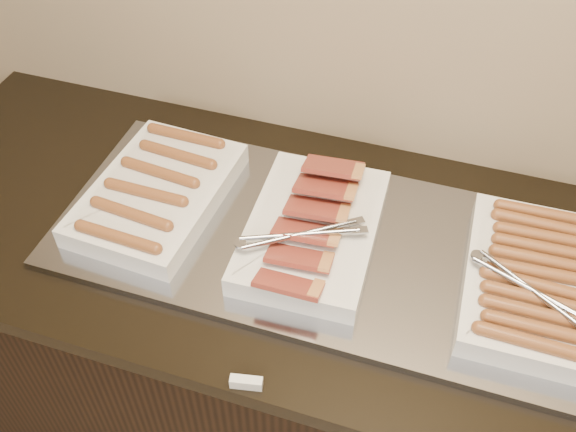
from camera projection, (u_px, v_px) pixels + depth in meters
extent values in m
cube|color=black|center=(317.00, 363.00, 1.71)|extent=(2.00, 0.70, 0.86)
cube|color=black|center=(324.00, 253.00, 1.39)|extent=(2.06, 0.76, 0.04)
cube|color=#9699A3|center=(336.00, 247.00, 1.36)|extent=(1.20, 0.50, 0.02)
cube|color=silver|center=(158.00, 193.00, 1.42)|extent=(0.29, 0.41, 0.05)
cylinder|color=brown|center=(118.00, 237.00, 1.29)|extent=(0.18, 0.04, 0.03)
cylinder|color=brown|center=(131.00, 214.00, 1.34)|extent=(0.18, 0.04, 0.03)
cylinder|color=brown|center=(146.00, 192.00, 1.38)|extent=(0.18, 0.03, 0.03)
cylinder|color=brown|center=(160.00, 172.00, 1.42)|extent=(0.18, 0.04, 0.03)
cylinder|color=brown|center=(178.00, 155.00, 1.47)|extent=(0.18, 0.04, 0.03)
cylinder|color=brown|center=(186.00, 136.00, 1.51)|extent=(0.18, 0.03, 0.03)
cube|color=silver|center=(313.00, 230.00, 1.35)|extent=(0.28, 0.40, 0.05)
cube|color=#9B3432|center=(291.00, 281.00, 1.22)|extent=(0.13, 0.09, 0.04)
cube|color=#9B3432|center=(301.00, 255.00, 1.26)|extent=(0.14, 0.10, 0.04)
cube|color=#9B3432|center=(306.00, 230.00, 1.30)|extent=(0.14, 0.10, 0.04)
cube|color=#9B3432|center=(317.00, 208.00, 1.34)|extent=(0.14, 0.10, 0.04)
cube|color=#9B3432|center=(326.00, 187.00, 1.38)|extent=(0.14, 0.10, 0.04)
cube|color=#9B3432|center=(333.00, 167.00, 1.42)|extent=(0.14, 0.10, 0.04)
cube|color=silver|center=(533.00, 282.00, 1.25)|extent=(0.27, 0.40, 0.05)
cylinder|color=brown|center=(529.00, 341.00, 1.12)|extent=(0.17, 0.03, 0.03)
cylinder|color=brown|center=(537.00, 328.00, 1.14)|extent=(0.17, 0.03, 0.03)
cylinder|color=brown|center=(534.00, 312.00, 1.16)|extent=(0.17, 0.03, 0.03)
cylinder|color=brown|center=(534.00, 298.00, 1.18)|extent=(0.17, 0.03, 0.03)
cylinder|color=brown|center=(532.00, 284.00, 1.21)|extent=(0.17, 0.03, 0.03)
cylinder|color=brown|center=(540.00, 272.00, 1.23)|extent=(0.18, 0.04, 0.03)
cylinder|color=brown|center=(540.00, 260.00, 1.25)|extent=(0.17, 0.03, 0.03)
cylinder|color=brown|center=(542.00, 248.00, 1.27)|extent=(0.17, 0.03, 0.03)
cylinder|color=brown|center=(543.00, 236.00, 1.29)|extent=(0.17, 0.03, 0.03)
cylinder|color=brown|center=(540.00, 224.00, 1.32)|extent=(0.17, 0.03, 0.03)
cylinder|color=brown|center=(542.00, 213.00, 1.34)|extent=(0.17, 0.03, 0.03)
cube|color=silver|center=(246.00, 383.00, 1.14)|extent=(0.06, 0.03, 0.02)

